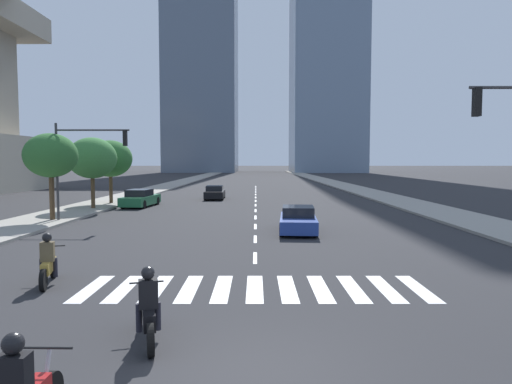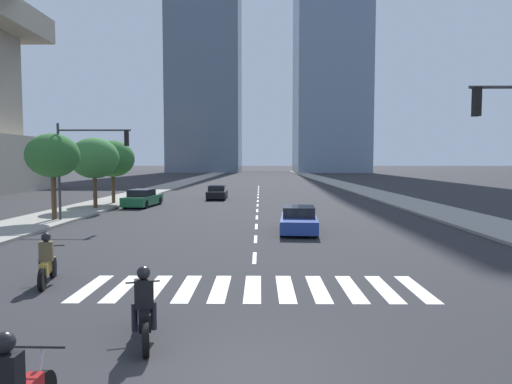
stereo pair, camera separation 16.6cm
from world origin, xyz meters
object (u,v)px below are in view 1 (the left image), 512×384
(traffic_signal_far, at_px, (85,154))
(street_tree_second, at_px, (93,158))
(street_tree_third, at_px, (111,159))
(motorcycle_third, at_px, (149,311))
(sedan_black_2, at_px, (216,193))
(sedan_blue_1, at_px, (299,220))
(motorcycle_lead, at_px, (49,264))
(street_tree_nearest, at_px, (51,156))
(sedan_green_0, at_px, (141,199))

(traffic_signal_far, height_order, street_tree_second, traffic_signal_far)
(street_tree_second, relative_size, street_tree_third, 1.00)
(motorcycle_third, relative_size, street_tree_second, 0.41)
(motorcycle_third, xyz_separation_m, sedan_black_2, (-1.77, 33.70, 0.00))
(traffic_signal_far, distance_m, street_tree_third, 10.96)
(sedan_blue_1, height_order, street_tree_second, street_tree_second)
(motorcycle_lead, height_order, sedan_black_2, motorcycle_lead)
(street_tree_second, bearing_deg, sedan_blue_1, -36.35)
(sedan_black_2, distance_m, street_tree_second, 12.91)
(motorcycle_lead, bearing_deg, street_tree_second, 2.39)
(sedan_blue_1, bearing_deg, street_tree_third, -131.68)
(traffic_signal_far, xyz_separation_m, street_tree_nearest, (-1.99, 0.12, -0.12))
(sedan_blue_1, bearing_deg, traffic_signal_far, -102.34)
(sedan_green_0, bearing_deg, traffic_signal_far, -179.32)
(motorcycle_third, height_order, sedan_green_0, motorcycle_third)
(motorcycle_third, xyz_separation_m, street_tree_second, (-9.70, 24.03, 3.17))
(street_tree_nearest, relative_size, street_tree_second, 0.98)
(motorcycle_third, bearing_deg, motorcycle_lead, 27.17)
(traffic_signal_far, bearing_deg, motorcycle_lead, -73.61)
(traffic_signal_far, relative_size, street_tree_nearest, 1.11)
(traffic_signal_far, height_order, street_tree_third, traffic_signal_far)
(motorcycle_third, relative_size, street_tree_nearest, 0.42)
(traffic_signal_far, bearing_deg, motorcycle_third, -66.01)
(motorcycle_third, height_order, street_tree_nearest, street_tree_nearest)
(street_tree_nearest, bearing_deg, motorcycle_third, -60.93)
(motorcycle_third, xyz_separation_m, sedan_green_0, (-6.92, 26.53, 0.04))
(sedan_green_0, height_order, street_tree_nearest, street_tree_nearest)
(sedan_green_0, relative_size, sedan_blue_1, 1.08)
(street_tree_nearest, distance_m, street_tree_second, 6.58)
(sedan_blue_1, height_order, traffic_signal_far, traffic_signal_far)
(motorcycle_lead, relative_size, street_tree_second, 0.40)
(sedan_black_2, xyz_separation_m, street_tree_nearest, (-7.94, -16.25, 3.25))
(motorcycle_lead, height_order, motorcycle_third, same)
(motorcycle_lead, relative_size, motorcycle_third, 0.98)
(motorcycle_third, relative_size, sedan_green_0, 0.43)
(motorcycle_lead, relative_size, sedan_black_2, 0.46)
(sedan_green_0, height_order, street_tree_third, street_tree_third)
(motorcycle_third, relative_size, traffic_signal_far, 0.38)
(motorcycle_third, distance_m, street_tree_third, 29.90)
(sedan_green_0, distance_m, street_tree_nearest, 10.03)
(motorcycle_third, distance_m, sedan_blue_1, 14.43)
(sedan_green_0, xyz_separation_m, street_tree_second, (-2.78, -2.50, 3.13))
(sedan_blue_1, relative_size, street_tree_third, 0.89)
(sedan_black_2, bearing_deg, sedan_green_0, 143.44)
(sedan_black_2, height_order, street_tree_third, street_tree_third)
(street_tree_third, bearing_deg, sedan_green_0, -29.46)
(motorcycle_third, bearing_deg, street_tree_second, 6.14)
(motorcycle_third, bearing_deg, sedan_blue_1, -32.73)
(motorcycle_third, relative_size, sedan_black_2, 0.47)
(sedan_blue_1, xyz_separation_m, street_tree_third, (-13.89, 14.30, 3.16))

